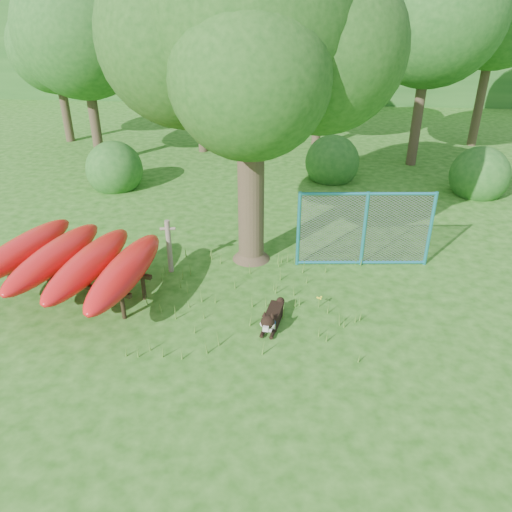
# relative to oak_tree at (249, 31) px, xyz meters

# --- Properties ---
(ground) EXTENTS (80.00, 80.00, 0.00)m
(ground) POSITION_rel_oak_tree_xyz_m (0.12, -3.02, -4.95)
(ground) COLOR #1D5410
(ground) RESTS_ON ground
(oak_tree) EXTENTS (6.10, 5.40, 7.43)m
(oak_tree) POSITION_rel_oak_tree_xyz_m (0.00, 0.00, 0.00)
(oak_tree) COLOR #3C2F20
(oak_tree) RESTS_ON ground
(wooden_post) EXTENTS (0.34, 0.13, 1.25)m
(wooden_post) POSITION_rel_oak_tree_xyz_m (-1.71, -0.84, -4.29)
(wooden_post) COLOR #726355
(wooden_post) RESTS_ON ground
(kayak_rack) EXTENTS (3.60, 3.87, 1.10)m
(kayak_rack) POSITION_rel_oak_tree_xyz_m (-3.39, -2.05, -4.12)
(kayak_rack) COLOR black
(kayak_rack) RESTS_ON ground
(husky_dog) EXTENTS (0.41, 1.13, 0.51)m
(husky_dog) POSITION_rel_oak_tree_xyz_m (0.71, -2.73, -4.78)
(husky_dog) COLOR black
(husky_dog) RESTS_ON ground
(fence_section) EXTENTS (3.04, 0.38, 2.97)m
(fence_section) POSITION_rel_oak_tree_xyz_m (2.60, -0.08, -4.06)
(fence_section) COLOR teal
(fence_section) RESTS_ON ground
(wildflower_clump) EXTENTS (0.11, 0.10, 0.24)m
(wildflower_clump) POSITION_rel_oak_tree_xyz_m (1.61, -1.99, -4.76)
(wildflower_clump) COLOR #4D7E29
(wildflower_clump) RESTS_ON ground
(bg_tree_a) EXTENTS (4.40, 4.40, 6.70)m
(bg_tree_a) POSITION_rel_oak_tree_xyz_m (-6.38, 6.98, -0.47)
(bg_tree_a) COLOR #3C2F20
(bg_tree_a) RESTS_ON ground
(bg_tree_c) EXTENTS (4.00, 4.00, 6.12)m
(bg_tree_c) POSITION_rel_oak_tree_xyz_m (1.62, 9.98, -0.85)
(bg_tree_c) COLOR #3C2F20
(bg_tree_c) RESTS_ON ground
(bg_tree_d) EXTENTS (4.80, 4.80, 7.50)m
(bg_tree_d) POSITION_rel_oak_tree_xyz_m (5.12, 7.98, 0.13)
(bg_tree_d) COLOR #3C2F20
(bg_tree_d) RESTS_ON ground
(bg_tree_e) EXTENTS (4.60, 4.60, 7.55)m
(bg_tree_e) POSITION_rel_oak_tree_xyz_m (8.12, 10.98, 0.28)
(bg_tree_e) COLOR #3C2F20
(bg_tree_e) RESTS_ON ground
(bg_tree_f) EXTENTS (3.60, 3.60, 5.55)m
(bg_tree_f) POSITION_rel_oak_tree_xyz_m (-8.88, 9.98, -1.22)
(bg_tree_f) COLOR #3C2F20
(bg_tree_f) RESTS_ON ground
(shrub_left) EXTENTS (1.80, 1.80, 1.80)m
(shrub_left) POSITION_rel_oak_tree_xyz_m (-4.88, 4.48, -4.95)
(shrub_left) COLOR #1F571C
(shrub_left) RESTS_ON ground
(shrub_right) EXTENTS (1.80, 1.80, 1.80)m
(shrub_right) POSITION_rel_oak_tree_xyz_m (6.62, 4.98, -4.95)
(shrub_right) COLOR #1F571C
(shrub_right) RESTS_ON ground
(shrub_mid) EXTENTS (1.80, 1.80, 1.80)m
(shrub_mid) POSITION_rel_oak_tree_xyz_m (2.12, 5.98, -4.95)
(shrub_mid) COLOR #1F571C
(shrub_mid) RESTS_ON ground
(wooded_hillside) EXTENTS (80.00, 12.00, 6.00)m
(wooded_hillside) POSITION_rel_oak_tree_xyz_m (0.12, 24.98, -1.95)
(wooded_hillside) COLOR #1F571C
(wooded_hillside) RESTS_ON ground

